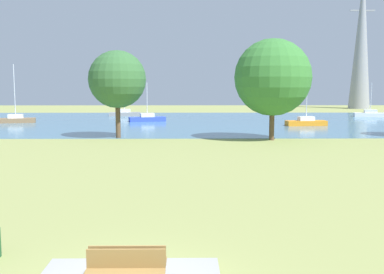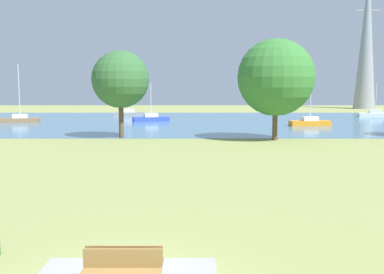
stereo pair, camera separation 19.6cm
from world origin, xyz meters
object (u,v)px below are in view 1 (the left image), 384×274
sailboat_blue (147,118)px  tree_east_far (273,77)px  bench_facing_water (128,265)px  sailboat_orange (306,122)px  sailboat_brown (16,119)px  electricity_pylon (361,39)px  sailboat_white (370,114)px  sailboat_gray (125,113)px  bench_facing_inland (125,274)px  tree_west_far (117,79)px

sailboat_blue → tree_east_far: (12.69, -20.97, 4.99)m
bench_facing_water → sailboat_orange: 45.68m
sailboat_brown → sailboat_orange: sailboat_brown is taller
sailboat_brown → electricity_pylon: bearing=32.4°
sailboat_white → sailboat_gray: size_ratio=0.84×
sailboat_brown → sailboat_orange: (36.24, -4.60, -0.00)m
sailboat_blue → tree_east_far: 25.02m
tree_east_far → electricity_pylon: size_ratio=0.30×
bench_facing_water → bench_facing_inland: size_ratio=1.00×
sailboat_blue → sailboat_brown: size_ratio=0.69×
bench_facing_water → electricity_pylon: (37.94, 84.73, 14.15)m
bench_facing_water → sailboat_orange: (15.62, 42.93, -0.00)m
sailboat_white → sailboat_brown: (-50.31, -10.91, 0.02)m
bench_facing_inland → sailboat_blue: size_ratio=0.35×
bench_facing_inland → tree_west_far: size_ratio=0.23×
tree_west_far → sailboat_white: bearing=39.0°
bench_facing_inland → sailboat_orange: 46.19m
sailboat_blue → electricity_pylon: 56.46m
bench_facing_water → electricity_pylon: bearing=65.9°
bench_facing_water → sailboat_gray: bearing=97.9°
tree_east_far → sailboat_brown: bearing=147.2°
sailboat_blue → electricity_pylon: bearing=40.0°
bench_facing_inland → sailboat_blue: (-3.90, 50.11, -0.03)m
sailboat_brown → tree_west_far: bearing=-47.2°
bench_facing_water → sailboat_gray: 61.24m
bench_facing_inland → sailboat_orange: (15.62, 43.47, -0.00)m
sailboat_orange → electricity_pylon: bearing=61.9°
tree_east_far → sailboat_blue: bearing=121.2°
electricity_pylon → tree_east_far: bearing=-117.4°
sailboat_orange → electricity_pylon: (22.33, 41.80, 14.15)m
tree_east_far → electricity_pylon: (29.16, 56.13, 9.18)m
sailboat_blue → sailboat_orange: size_ratio=0.71×
bench_facing_water → electricity_pylon: 93.91m
sailboat_blue → tree_west_far: (-0.96, -19.08, 4.85)m
electricity_pylon → tree_west_far: bearing=-128.3°
sailboat_gray → tree_east_far: tree_east_far is taller
bench_facing_inland → sailboat_gray: (-8.43, 61.19, -0.02)m
sailboat_blue → sailboat_brown: bearing=-173.1°
sailboat_gray → tree_east_far: size_ratio=0.71×
bench_facing_water → sailboat_blue: bearing=94.5°
bench_facing_water → bench_facing_inland: bearing=-90.0°
sailboat_brown → sailboat_gray: bearing=47.1°
sailboat_orange → sailboat_brown: bearing=172.8°
sailboat_orange → electricity_pylon: electricity_pylon is taller
sailboat_orange → bench_facing_inland: bearing=-109.8°
sailboat_orange → tree_east_far: (-6.83, -14.34, 4.97)m
bench_facing_inland → tree_east_far: size_ratio=0.21×
sailboat_brown → sailboat_gray: (12.19, 13.12, -0.01)m
sailboat_brown → sailboat_gray: 17.91m
sailboat_orange → tree_west_far: bearing=-148.7°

